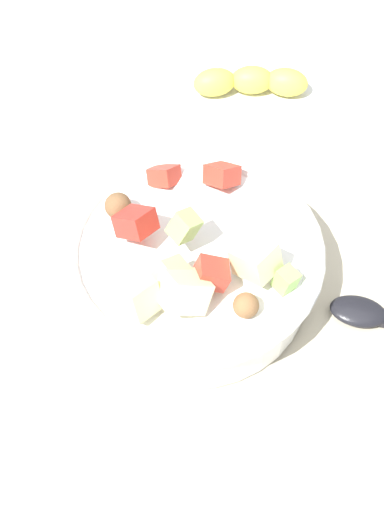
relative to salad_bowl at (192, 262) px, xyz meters
name	(u,v)px	position (x,y,z in m)	size (l,w,h in m)	color
ground_plane	(202,297)	(-0.01, 0.01, -0.05)	(2.40, 2.40, 0.00)	silver
placemat	(202,296)	(-0.01, 0.01, -0.04)	(0.50, 0.37, 0.01)	#BCB299
salad_bowl	(192,262)	(0.00, 0.00, 0.00)	(0.26, 0.26, 0.11)	white
banana_whole	(251,81)	(-0.01, -0.31, -0.03)	(0.15, 0.07, 0.04)	yellow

